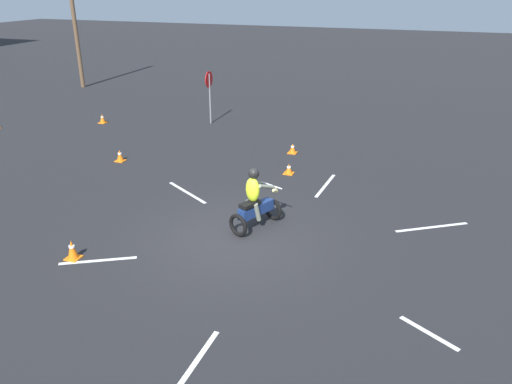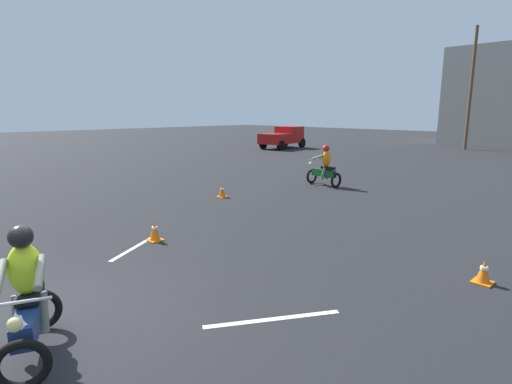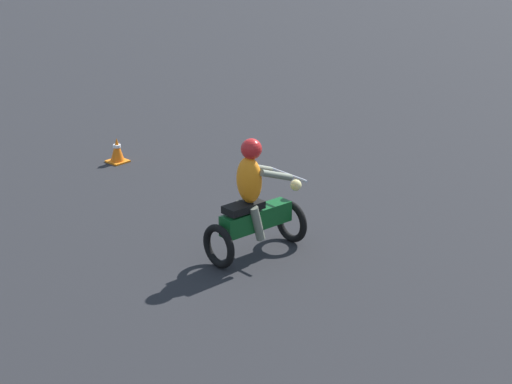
{
  "view_description": "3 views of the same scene",
  "coord_description": "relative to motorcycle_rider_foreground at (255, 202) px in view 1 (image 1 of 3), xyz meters",
  "views": [
    {
      "loc": [
        -10.1,
        -4.29,
        5.91
      ],
      "look_at": [
        0.74,
        -0.29,
        1.0
      ],
      "focal_mm": 35.0,
      "sensor_mm": 36.0,
      "label": 1
    },
    {
      "loc": [
        5.81,
        -1.41,
        2.97
      ],
      "look_at": [
        -1.47,
        5.7,
        0.9
      ],
      "focal_mm": 28.0,
      "sensor_mm": 36.0,
      "label": 2
    },
    {
      "loc": [
        5.32,
        20.23,
        5.58
      ],
      "look_at": [
        -3.68,
        11.7,
        0.9
      ],
      "focal_mm": 70.0,
      "sensor_mm": 36.0,
      "label": 3
    }
  ],
  "objects": [
    {
      "name": "traffic_cone_far_left",
      "position": [
        -2.9,
        3.39,
        -0.5
      ],
      "size": [
        0.32,
        0.32,
        0.47
      ],
      "color": "orange",
      "rests_on": "ground"
    },
    {
      "name": "traffic_cone_far_center",
      "position": [
        7.31,
        10.03,
        -0.53
      ],
      "size": [
        0.32,
        0.32,
        0.41
      ],
      "color": "orange",
      "rests_on": "ground"
    },
    {
      "name": "utility_pole_near",
      "position": [
        13.81,
        16.16,
        2.96
      ],
      "size": [
        0.24,
        0.24,
        7.37
      ],
      "primitive_type": "cylinder",
      "color": "brown",
      "rests_on": "ground"
    },
    {
      "name": "traffic_cone_mid_center",
      "position": [
        6.18,
        0.81,
        -0.55
      ],
      "size": [
        0.32,
        0.32,
        0.37
      ],
      "color": "orange",
      "rests_on": "ground"
    },
    {
      "name": "lane_stripe_e",
      "position": [
        3.48,
        -1.06,
        -0.72
      ],
      "size": [
        2.02,
        0.21,
        0.01
      ],
      "primitive_type": "cube",
      "rotation": [
        0.0,
        0.0,
        1.51
      ],
      "color": "silver",
      "rests_on": "ground"
    },
    {
      "name": "ground_plane",
      "position": [
        -0.71,
        0.27,
        -0.73
      ],
      "size": [
        120.0,
        120.0,
        0.0
      ],
      "primitive_type": "plane",
      "color": "black"
    },
    {
      "name": "motorcycle_rider_foreground",
      "position": [
        0.0,
        0.0,
        0.0
      ],
      "size": [
        1.54,
        1.12,
        1.66
      ],
      "rotation": [
        0.0,
        0.0,
        4.31
      ],
      "color": "black",
      "rests_on": "ground"
    },
    {
      "name": "lane_stripe_se",
      "position": [
        1.62,
        -4.3,
        -0.72
      ],
      "size": [
        1.23,
        1.77,
        0.01
      ],
      "primitive_type": "cube",
      "rotation": [
        0.0,
        0.0,
        6.87
      ],
      "color": "silver",
      "rests_on": "ground"
    },
    {
      "name": "traffic_cone_mid_left",
      "position": [
        3.2,
        6.29,
        -0.53
      ],
      "size": [
        0.32,
        0.32,
        0.42
      ],
      "color": "orange",
      "rests_on": "ground"
    },
    {
      "name": "lane_stripe_sw",
      "position": [
        -2.83,
        -4.42,
        -0.72
      ],
      "size": [
        0.7,
        1.1,
        0.01
      ],
      "primitive_type": "cube",
      "rotation": [
        0.0,
        0.0,
        5.75
      ],
      "color": "silver",
      "rests_on": "ground"
    },
    {
      "name": "traffic_cone_far_right",
      "position": [
        4.07,
        0.32,
        -0.56
      ],
      "size": [
        0.32,
        0.32,
        0.34
      ],
      "color": "orange",
      "rests_on": "ground"
    },
    {
      "name": "lane_stripe_nw",
      "position": [
        -2.79,
        2.8,
        -0.72
      ],
      "size": [
        0.95,
        1.55,
        0.01
      ],
      "primitive_type": "cube",
      "rotation": [
        0.0,
        0.0,
        3.66
      ],
      "color": "silver",
      "rests_on": "ground"
    },
    {
      "name": "stop_sign",
      "position": [
        8.95,
        5.46,
        0.91
      ],
      "size": [
        0.7,
        0.08,
        2.3
      ],
      "color": "slate",
      "rests_on": "ground"
    },
    {
      "name": "lane_stripe_w",
      "position": [
        -4.88,
        -0.78,
        -0.72
      ],
      "size": [
        1.49,
        0.11,
        0.01
      ],
      "primitive_type": "cube",
      "rotation": [
        0.0,
        0.0,
        4.7
      ],
      "color": "silver",
      "rests_on": "ground"
    },
    {
      "name": "lane_stripe_ne",
      "position": [
        1.48,
        2.75,
        -0.72
      ],
      "size": [
        1.15,
        1.79,
        0.01
      ],
      "primitive_type": "cube",
      "rotation": [
        0.0,
        0.0,
        2.59
      ],
      "color": "silver",
      "rests_on": "ground"
    }
  ]
}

